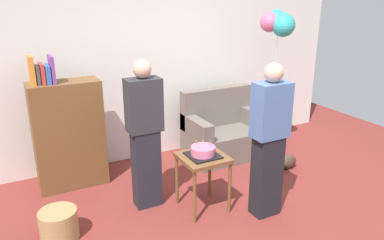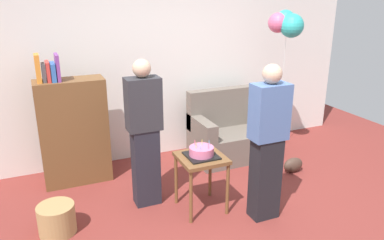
{
  "view_description": "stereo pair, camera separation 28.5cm",
  "coord_description": "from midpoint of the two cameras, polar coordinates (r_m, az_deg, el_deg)",
  "views": [
    {
      "loc": [
        -1.92,
        -2.78,
        2.26
      ],
      "look_at": [
        -0.14,
        0.63,
        0.95
      ],
      "focal_mm": 35.16,
      "sensor_mm": 36.0,
      "label": 1
    },
    {
      "loc": [
        -1.66,
        -2.91,
        2.26
      ],
      "look_at": [
        -0.14,
        0.63,
        0.95
      ],
      "focal_mm": 35.16,
      "sensor_mm": 36.0,
      "label": 2
    }
  ],
  "objects": [
    {
      "name": "birthday_cake",
      "position": [
        3.95,
        -0.39,
        -4.85
      ],
      "size": [
        0.32,
        0.32,
        0.17
      ],
      "color": "black",
      "rests_on": "side_table"
    },
    {
      "name": "couch",
      "position": [
        5.42,
        3.27,
        -1.99
      ],
      "size": [
        1.1,
        0.7,
        0.96
      ],
      "color": "#6B6056",
      "rests_on": "ground_plane"
    },
    {
      "name": "balloon_bunch",
      "position": [
        5.22,
        11.33,
        14.25
      ],
      "size": [
        0.41,
        0.41,
        2.05
      ],
      "color": "silver",
      "rests_on": "ground_plane"
    },
    {
      "name": "handbag",
      "position": [
        5.2,
        12.76,
        -6.23
      ],
      "size": [
        0.28,
        0.14,
        0.2
      ],
      "primitive_type": "ellipsoid",
      "color": "#473328",
      "rests_on": "ground_plane"
    },
    {
      "name": "bookshelf",
      "position": [
        4.74,
        -19.93,
        -1.91
      ],
      "size": [
        0.8,
        0.36,
        1.61
      ],
      "color": "brown",
      "rests_on": "ground_plane"
    },
    {
      "name": "ground_plane",
      "position": [
        4.05,
        3.99,
        -15.18
      ],
      "size": [
        8.0,
        8.0,
        0.0
      ],
      "primitive_type": "plane",
      "color": "maroon"
    },
    {
      "name": "side_table",
      "position": [
        4.01,
        -0.38,
        -6.77
      ],
      "size": [
        0.48,
        0.48,
        0.62
      ],
      "color": "brown",
      "rests_on": "ground_plane"
    },
    {
      "name": "wicker_basket",
      "position": [
        3.99,
        -21.56,
        -14.62
      ],
      "size": [
        0.36,
        0.36,
        0.3
      ],
      "primitive_type": "cylinder",
      "color": "#A88451",
      "rests_on": "ground_plane"
    },
    {
      "name": "person_holding_cake",
      "position": [
        3.86,
        9.53,
        -3.2
      ],
      "size": [
        0.36,
        0.22,
        1.63
      ],
      "rotation": [
        0.0,
        0.0,
        2.84
      ],
      "color": "black",
      "rests_on": "ground_plane"
    },
    {
      "name": "person_blowing_candles",
      "position": [
        4.02,
        -9.17,
        -2.24
      ],
      "size": [
        0.36,
        0.22,
        1.63
      ],
      "rotation": [
        0.0,
        0.0,
        -0.26
      ],
      "color": "#23232D",
      "rests_on": "ground_plane"
    },
    {
      "name": "wall_back",
      "position": [
        5.29,
        -7.42,
        8.73
      ],
      "size": [
        6.0,
        0.1,
        2.7
      ],
      "primitive_type": "cube",
      "color": "silver",
      "rests_on": "ground_plane"
    }
  ]
}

